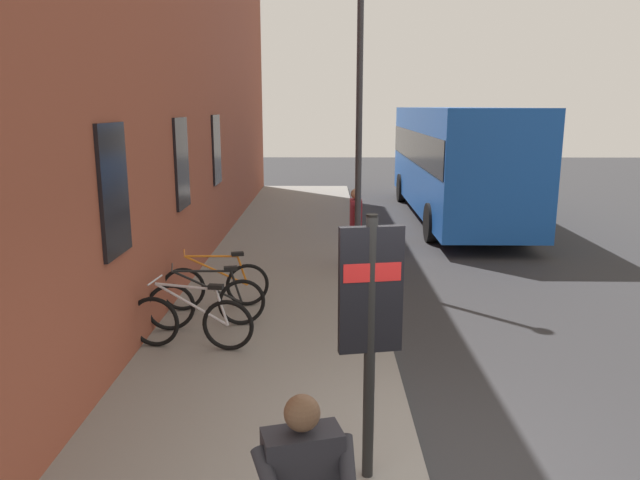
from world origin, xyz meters
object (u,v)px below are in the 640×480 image
street_lamp (359,107)px  bicycle_far_end (191,321)px  city_bus (455,156)px  pedestrian_crossing_street (356,219)px  bicycle_nearest_sign (216,285)px  transit_info_sign (370,307)px  bicycle_mid_rack (207,303)px

street_lamp → bicycle_far_end: bearing=146.4°
city_bus → bicycle_far_end: bearing=151.4°
city_bus → pedestrian_crossing_street: 7.09m
bicycle_far_end → pedestrian_crossing_street: 5.06m
bicycle_nearest_sign → street_lamp: bearing=-50.5°
transit_info_sign → pedestrian_crossing_street: 7.31m
bicycle_mid_rack → city_bus: bearing=-30.2°
bicycle_far_end → street_lamp: 5.30m
bicycle_far_end → transit_info_sign: size_ratio=0.74×
city_bus → transit_info_sign: bearing=165.3°
bicycle_nearest_sign → pedestrian_crossing_street: bearing=-42.3°
bicycle_far_end → transit_info_sign: bearing=-142.7°
bicycle_nearest_sign → street_lamp: 4.26m
bicycle_far_end → street_lamp: bearing=-33.6°
bicycle_mid_rack → city_bus: (9.79, -5.70, 1.41)m
city_bus → pedestrian_crossing_street: bearing=152.0°
transit_info_sign → street_lamp: 6.83m
bicycle_far_end → bicycle_mid_rack: bearing=-4.6°
bicycle_mid_rack → street_lamp: 4.73m
bicycle_nearest_sign → transit_info_sign: bearing=-154.8°
city_bus → street_lamp: bearing=154.4°
bicycle_mid_rack → city_bus: city_bus is taller
bicycle_far_end → pedestrian_crossing_street: size_ratio=1.08×
bicycle_far_end → transit_info_sign: 3.85m
bicycle_far_end → city_bus: city_bus is taller
bicycle_far_end → bicycle_mid_rack: 0.81m
pedestrian_crossing_street → street_lamp: 2.35m
bicycle_nearest_sign → pedestrian_crossing_street: size_ratio=1.06×
bicycle_far_end → city_bus: 12.14m
bicycle_far_end → street_lamp: street_lamp is taller
bicycle_far_end → street_lamp: size_ratio=0.32×
bicycle_far_end → bicycle_nearest_sign: bearing=-1.3°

